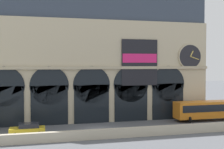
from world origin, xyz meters
TOP-DOWN VIEW (x-y plane):
  - ground_plane at (0.00, 0.00)m, footprint 200.00×200.00m
  - quay_parapet_wall at (0.00, -4.79)m, footprint 90.00×0.70m
  - station_building at (0.03, 7.50)m, footprint 39.31×5.37m
  - car_midwest at (-9.29, -0.77)m, footprint 4.40×2.22m
  - bus_east at (18.43, 2.38)m, footprint 11.00×3.25m

SIDE VIEW (x-z plane):
  - ground_plane at x=0.00m, z-range 0.00..0.00m
  - quay_parapet_wall at x=0.00m, z-range 0.00..1.17m
  - car_midwest at x=-9.29m, z-range 0.03..1.58m
  - bus_east at x=18.43m, z-range 0.23..3.33m
  - station_building at x=0.03m, z-range -0.33..20.61m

